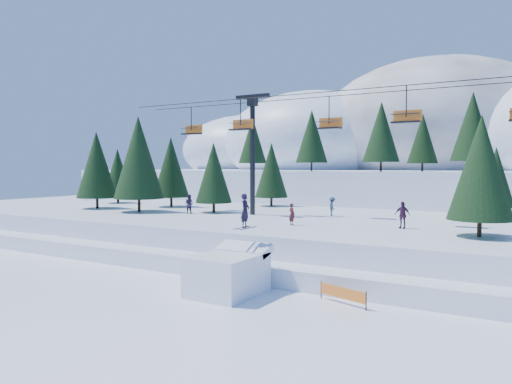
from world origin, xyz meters
The scene contains 10 objects.
ground centered at (0.00, 0.00, 0.00)m, with size 160.00×160.00×0.00m, color white.
mid_shelf centered at (0.00, 18.00, 1.25)m, with size 70.00×22.00×2.50m, color white.
berm centered at (0.00, 8.00, 0.55)m, with size 70.00×6.00×1.10m, color white.
mountain_ridge centered at (-5.07, 73.34, 9.64)m, with size 119.00×60.00×26.46m.
jump_kicker centered at (-1.16, 2.81, 1.18)m, with size 3.09×4.33×5.20m.
chairlift centered at (1.71, 18.05, 9.32)m, with size 46.00×3.21×10.28m.
conifer_stand centered at (0.64, 18.66, 6.65)m, with size 61.44×17.02×8.76m.
distant_skiers centered at (1.75, 17.88, 3.35)m, with size 28.72×8.40×1.85m.
banner_near centered at (4.66, 4.06, 0.54)m, with size 2.71×0.96×0.90m.
banner_far centered at (8.63, 6.55, 0.54)m, with size 2.66×1.10×0.90m.
Camera 1 is at (13.37, -18.51, 6.70)m, focal length 35.00 mm.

